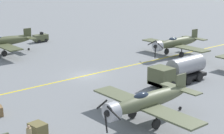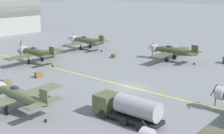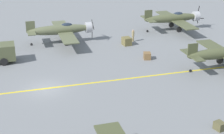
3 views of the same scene
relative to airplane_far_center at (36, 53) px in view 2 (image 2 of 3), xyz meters
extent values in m
plane|color=slate|center=(-0.31, -22.05, -2.01)|extent=(400.00, 400.00, 0.00)
cube|color=yellow|center=(-0.31, -22.05, -2.01)|extent=(0.30, 160.00, 0.01)
ellipsoid|color=#4C5132|center=(0.00, -0.41, 0.04)|extent=(1.50, 9.50, 1.42)
cylinder|color=#B7B7BC|center=(0.00, 4.04, 0.04)|extent=(1.58, 0.90, 1.58)
ellipsoid|color=#232D3D|center=(0.00, 0.73, 0.60)|extent=(0.80, 1.70, 0.76)
cube|color=#4C5132|center=(0.00, 0.35, -0.30)|extent=(12.00, 2.10, 0.16)
cube|color=#4C5132|center=(0.00, -4.50, 0.19)|extent=(4.40, 1.10, 0.12)
cube|color=#4C5132|center=(0.00, -4.50, 0.84)|extent=(0.14, 1.30, 1.60)
sphere|color=black|center=(0.00, 4.54, 0.04)|extent=(0.56, 0.56, 0.56)
cube|color=black|center=(-0.33, 4.54, 0.85)|extent=(0.79, 0.06, 1.67)
cube|color=black|center=(-0.54, 4.54, -0.65)|extent=(1.18, 0.06, 1.47)
cube|color=black|center=(0.87, 4.54, -0.08)|extent=(1.75, 0.06, 0.37)
cylinder|color=black|center=(-1.50, 0.35, -0.93)|extent=(0.14, 0.14, 1.26)
cylinder|color=black|center=(-1.50, 0.35, -1.56)|extent=(0.22, 0.90, 0.90)
cylinder|color=black|center=(1.50, 0.35, -0.93)|extent=(0.14, 0.14, 1.26)
cylinder|color=black|center=(1.50, 0.35, -1.56)|extent=(0.22, 0.90, 0.90)
cylinder|color=black|center=(0.00, -4.56, -1.83)|extent=(0.12, 0.36, 0.36)
ellipsoid|color=#4F5436|center=(15.25, 1.40, 0.04)|extent=(1.50, 9.50, 1.42)
cylinder|color=#B7B7BC|center=(15.25, 5.85, 0.04)|extent=(1.58, 0.90, 1.58)
ellipsoid|color=#232D3D|center=(15.25, 2.54, 0.60)|extent=(0.80, 1.70, 0.76)
cube|color=#4F5436|center=(15.25, 2.16, -0.30)|extent=(12.00, 2.10, 0.16)
cube|color=#4F5436|center=(15.25, -2.69, 0.19)|extent=(4.40, 1.10, 0.12)
cube|color=#4F5436|center=(15.25, -2.69, 0.84)|extent=(0.14, 1.30, 1.60)
sphere|color=black|center=(15.25, 6.35, 0.04)|extent=(0.56, 0.56, 0.56)
cube|color=black|center=(15.96, 6.35, 0.55)|extent=(1.50, 0.06, 1.13)
cube|color=black|center=(14.45, 6.35, 0.40)|extent=(1.65, 0.06, 0.85)
cube|color=black|center=(15.34, 6.35, -0.83)|extent=(0.31, 0.06, 1.76)
cylinder|color=black|center=(13.75, 2.16, -0.93)|extent=(0.14, 0.14, 1.26)
cylinder|color=black|center=(13.75, 2.16, -1.56)|extent=(0.22, 0.90, 0.90)
cylinder|color=black|center=(16.75, 2.16, -0.93)|extent=(0.14, 0.14, 1.26)
cylinder|color=black|center=(16.75, 2.16, -1.56)|extent=(0.22, 0.90, 0.90)
cylinder|color=black|center=(15.25, -2.75, -1.83)|extent=(0.12, 0.36, 0.36)
ellipsoid|color=#5E6344|center=(-15.65, -17.96, 0.04)|extent=(1.50, 9.50, 1.42)
cylinder|color=#B7B7BC|center=(-15.65, -13.51, 0.04)|extent=(1.57, 0.90, 1.58)
ellipsoid|color=#232D3D|center=(-15.65, -16.82, 0.60)|extent=(0.80, 1.70, 0.76)
cube|color=#5E6344|center=(-15.65, -17.20, -0.30)|extent=(12.00, 2.10, 0.16)
cube|color=#5E6344|center=(-15.65, -22.05, 0.19)|extent=(4.40, 1.10, 0.12)
cube|color=#5E6344|center=(-15.65, -22.05, 0.84)|extent=(0.14, 1.30, 1.60)
cube|color=black|center=(-14.98, -13.01, 0.60)|extent=(1.43, 0.06, 1.23)
cylinder|color=black|center=(-17.15, -17.20, -0.93)|extent=(0.14, 0.14, 1.26)
cylinder|color=black|center=(-17.15, -17.20, -1.56)|extent=(0.22, 0.90, 0.90)
cylinder|color=black|center=(-14.15, -17.20, -0.93)|extent=(0.14, 0.14, 1.26)
cylinder|color=black|center=(-14.15, -17.20, -1.56)|extent=(0.22, 0.90, 0.90)
cylinder|color=black|center=(-15.65, -22.11, -1.83)|extent=(0.12, 0.36, 0.36)
cylinder|color=#B7B7BC|center=(-0.38, -34.97, 0.04)|extent=(1.58, 0.90, 1.58)
sphere|color=black|center=(-0.38, -34.47, 0.04)|extent=(0.56, 0.56, 0.56)
cube|color=black|center=(0.38, -34.47, 0.47)|extent=(1.59, 0.06, 0.98)
cube|color=black|center=(-1.13, -34.47, 0.48)|extent=(1.58, 0.06, 1.01)
cube|color=black|center=(-0.39, -34.47, -0.84)|extent=(0.16, 0.06, 1.75)
cube|color=black|center=(-14.32, -33.94, 0.68)|extent=(1.29, 0.06, 1.38)
ellipsoid|color=#494E2F|center=(17.63, -19.19, 0.04)|extent=(1.50, 9.50, 1.42)
cylinder|color=#B7B7BC|center=(17.63, -14.74, 0.04)|extent=(1.58, 0.90, 1.58)
ellipsoid|color=#232D3D|center=(17.63, -18.05, 0.60)|extent=(0.80, 1.70, 0.76)
cube|color=#494E2F|center=(17.63, -18.43, -0.30)|extent=(12.00, 2.10, 0.16)
cube|color=#494E2F|center=(17.63, -23.28, 0.19)|extent=(4.40, 1.10, 0.12)
cube|color=#494E2F|center=(17.63, -23.28, 0.84)|extent=(0.14, 1.30, 1.60)
sphere|color=black|center=(17.63, -14.24, 0.04)|extent=(0.56, 0.56, 0.56)
cube|color=black|center=(17.67, -14.24, -0.84)|extent=(0.23, 0.06, 1.75)
cube|color=black|center=(18.36, -14.24, 0.51)|extent=(1.55, 0.06, 1.07)
cube|color=black|center=(16.85, -14.24, 0.44)|extent=(1.62, 0.06, 0.92)
cylinder|color=black|center=(16.13, -18.43, -0.93)|extent=(0.14, 0.14, 1.26)
cylinder|color=black|center=(16.13, -18.43, -1.56)|extent=(0.22, 0.90, 0.90)
cylinder|color=black|center=(19.13, -18.43, -0.93)|extent=(0.14, 0.14, 1.26)
cylinder|color=black|center=(19.13, -18.43, -1.56)|extent=(0.22, 0.90, 0.90)
cylinder|color=black|center=(17.63, -23.34, -1.83)|extent=(0.12, 0.36, 0.36)
cube|color=black|center=(-9.84, -28.63, -1.39)|extent=(2.25, 8.00, 0.40)
cube|color=#515638|center=(-9.84, -25.67, -0.59)|extent=(2.50, 2.08, 2.00)
cylinder|color=#9E9EA3|center=(-9.84, -29.95, -0.09)|extent=(2.10, 4.96, 2.10)
cylinder|color=black|center=(-11.03, -26.15, -1.51)|extent=(0.30, 1.00, 1.00)
cylinder|color=black|center=(-8.65, -26.15, -1.51)|extent=(0.30, 1.00, 1.00)
cylinder|color=black|center=(-11.03, -29.03, -1.51)|extent=(0.30, 1.00, 1.00)
cylinder|color=black|center=(-8.65, -29.03, -1.51)|extent=(0.30, 1.00, 1.00)
cylinder|color=black|center=(-11.03, -31.11, -1.51)|extent=(0.30, 1.00, 1.00)
cylinder|color=black|center=(-8.65, -31.11, -1.51)|extent=(0.30, 1.00, 1.00)
cube|color=brown|center=(-5.68, -7.95, -1.57)|extent=(1.25, 1.12, 0.89)
cube|color=brown|center=(12.59, -8.28, -1.64)|extent=(1.06, 0.95, 0.75)
cube|color=brown|center=(-11.97, -8.69, -1.44)|extent=(1.49, 1.29, 1.14)
camera|label=1|loc=(-37.44, 4.62, 11.58)|focal=60.00mm
camera|label=2|loc=(-34.72, -47.13, 12.14)|focal=50.00mm
camera|label=3|loc=(37.35, -25.52, 15.59)|focal=60.00mm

